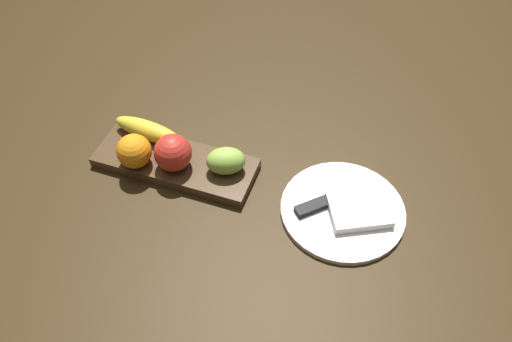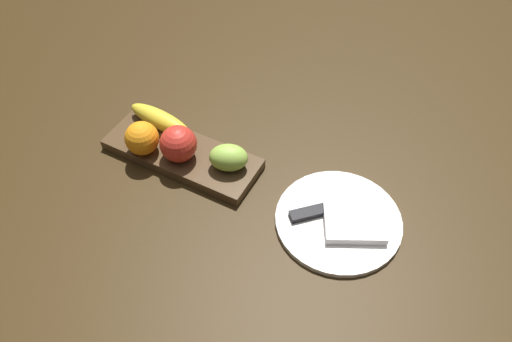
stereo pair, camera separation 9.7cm
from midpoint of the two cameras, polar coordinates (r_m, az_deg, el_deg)
name	(u,v)px [view 2 (the right image)]	position (r m, az deg, el deg)	size (l,w,h in m)	color
ground_plane	(190,145)	(1.09, -5.07, 2.83)	(2.40, 2.40, 0.00)	#32220D
fruit_tray	(182,154)	(1.06, -5.97, 1.80)	(0.34, 0.12, 0.02)	#4B3621
apple	(178,144)	(1.01, -6.27, 2.99)	(0.08, 0.08, 0.08)	red
banana	(161,119)	(1.09, -8.47, 5.77)	(0.16, 0.04, 0.04)	gold
orange_near_apple	(142,138)	(1.04, -10.45, 3.60)	(0.07, 0.07, 0.07)	orange
grape_bunch	(229,158)	(0.99, -0.41, 1.40)	(0.08, 0.06, 0.05)	#96C047
dinner_plate	(338,220)	(0.97, 12.30, -5.76)	(0.24, 0.24, 0.01)	white
folded_napkin	(354,222)	(0.96, 14.13, -5.94)	(0.11, 0.09, 0.02)	white
knife	(320,211)	(0.97, 10.26, -4.69)	(0.14, 0.14, 0.01)	silver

